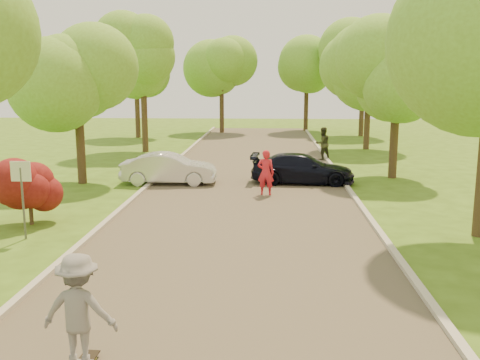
% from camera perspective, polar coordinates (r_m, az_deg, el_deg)
% --- Properties ---
extents(ground, '(100.00, 100.00, 0.00)m').
position_cam_1_polar(ground, '(10.79, -1.87, -13.03)').
color(ground, '#3E5F16').
rests_on(ground, ground).
extents(road, '(8.00, 60.00, 0.01)m').
position_cam_1_polar(road, '(18.38, 0.28, -2.94)').
color(road, '#4C4438').
rests_on(road, ground).
extents(curb_left, '(0.18, 60.00, 0.12)m').
position_cam_1_polar(curb_left, '(19.00, -12.02, -2.56)').
color(curb_left, '#B2AD9E').
rests_on(curb_left, ground).
extents(curb_right, '(0.18, 60.00, 0.12)m').
position_cam_1_polar(curb_right, '(18.62, 12.85, -2.86)').
color(curb_right, '#B2AD9E').
rests_on(curb_right, ground).
extents(street_sign, '(0.55, 0.06, 2.17)m').
position_cam_1_polar(street_sign, '(15.61, -22.27, -0.35)').
color(street_sign, '#59595E').
rests_on(street_sign, ground).
extents(red_shrub, '(1.70, 1.70, 1.95)m').
position_cam_1_polar(red_shrub, '(17.24, -21.56, -0.89)').
color(red_shrub, '#382619').
rests_on(red_shrub, ground).
extents(tree_l_midb, '(4.30, 4.20, 6.62)m').
position_cam_1_polar(tree_l_midb, '(23.15, -16.60, 10.88)').
color(tree_l_midb, '#382619').
rests_on(tree_l_midb, ground).
extents(tree_l_far, '(4.92, 4.80, 7.79)m').
position_cam_1_polar(tree_l_far, '(32.68, -9.98, 12.53)').
color(tree_l_far, '#382619').
rests_on(tree_l_far, ground).
extents(tree_r_midb, '(4.51, 4.40, 7.01)m').
position_cam_1_polar(tree_r_midb, '(24.52, 16.94, 11.51)').
color(tree_r_midb, '#382619').
rests_on(tree_r_midb, ground).
extents(tree_r_far, '(5.33, 5.20, 8.34)m').
position_cam_1_polar(tree_r_far, '(34.46, 14.09, 12.88)').
color(tree_r_far, '#382619').
rests_on(tree_r_far, ground).
extents(tree_bg_a, '(5.12, 5.00, 7.72)m').
position_cam_1_polar(tree_bg_a, '(41.00, -10.75, 11.89)').
color(tree_bg_a, '#382619').
rests_on(tree_bg_a, ground).
extents(tree_bg_b, '(5.12, 5.00, 7.95)m').
position_cam_1_polar(tree_bg_b, '(42.49, 13.36, 12.05)').
color(tree_bg_b, '#382619').
rests_on(tree_bg_b, ground).
extents(tree_bg_c, '(4.92, 4.80, 7.33)m').
position_cam_1_polar(tree_bg_c, '(44.00, -1.70, 11.59)').
color(tree_bg_c, '#382619').
rests_on(tree_bg_c, ground).
extents(tree_bg_d, '(5.12, 5.00, 7.72)m').
position_cam_1_polar(tree_bg_d, '(45.97, 7.44, 11.84)').
color(tree_bg_d, '#382619').
rests_on(tree_bg_d, ground).
extents(silver_sedan, '(3.98, 1.45, 1.30)m').
position_cam_1_polar(silver_sedan, '(22.59, -7.59, 1.22)').
color(silver_sedan, silver).
rests_on(silver_sedan, ground).
extents(dark_sedan, '(4.44, 2.04, 1.26)m').
position_cam_1_polar(dark_sedan, '(22.69, 6.66, 1.22)').
color(dark_sedan, black).
rests_on(dark_sedan, ground).
extents(skateboarder, '(1.15, 0.69, 1.74)m').
position_cam_1_polar(skateboarder, '(8.46, -16.81, -13.17)').
color(skateboarder, gray).
rests_on(skateboarder, longboard).
extents(person_striped, '(0.68, 0.49, 1.74)m').
position_cam_1_polar(person_striped, '(20.19, 2.77, 0.79)').
color(person_striped, red).
rests_on(person_striped, ground).
extents(person_olive, '(1.08, 0.99, 1.78)m').
position_cam_1_polar(person_olive, '(29.46, 8.80, 3.86)').
color(person_olive, '#2D311D').
rests_on(person_olive, ground).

